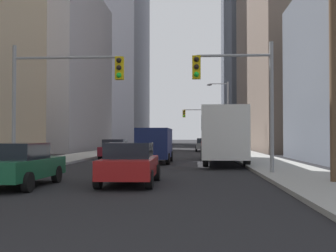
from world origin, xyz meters
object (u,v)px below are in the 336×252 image
sedan_red (130,163)px  traffic_signal_far_right (203,119)px  traffic_signal_near_left (62,85)px  sedan_maroon (115,149)px  sedan_grey (204,145)px  cargo_van_navy (155,143)px  traffic_signal_near_right (237,86)px  sedan_green (19,165)px  city_bus (222,134)px

sedan_red → traffic_signal_far_right: (3.57, 41.45, 3.33)m
sedan_red → traffic_signal_near_left: traffic_signal_near_left is taller
sedan_maroon → sedan_grey: 18.37m
sedan_maroon → sedan_red: bearing=-77.1°
traffic_signal_near_left → sedan_maroon: bearing=89.5°
cargo_van_navy → traffic_signal_near_right: (4.50, -8.25, 2.75)m
cargo_van_navy → traffic_signal_near_right: bearing=-61.4°
sedan_green → traffic_signal_far_right: 43.17m
sedan_green → sedan_maroon: (0.06, 16.96, 0.00)m
city_bus → traffic_signal_near_left: 11.74m
sedan_maroon → traffic_signal_near_left: bearing=-90.5°
traffic_signal_near_left → traffic_signal_near_right: same height
traffic_signal_near_left → traffic_signal_far_right: (7.32, 37.73, -0.01)m
sedan_maroon → sedan_green: bearing=-90.2°
sedan_grey → traffic_signal_near_left: size_ratio=0.70×
sedan_grey → city_bus: bearing=-88.0°
cargo_van_navy → traffic_signal_near_left: (-3.52, -8.24, 2.82)m
city_bus → sedan_maroon: city_bus is taller
traffic_signal_near_left → sedan_grey: bearing=76.1°
sedan_green → traffic_signal_far_right: (7.28, 42.42, 3.33)m
sedan_green → traffic_signal_near_right: bearing=30.5°
traffic_signal_near_left → traffic_signal_near_right: (8.02, -0.00, -0.07)m
cargo_van_navy → traffic_signal_far_right: traffic_signal_far_right is taller
traffic_signal_far_right → traffic_signal_near_right: bearing=-88.9°
cargo_van_navy → sedan_maroon: (-3.42, 4.02, -0.52)m
cargo_van_navy → sedan_maroon: 5.30m
sedan_green → sedan_red: size_ratio=1.00×
cargo_van_navy → sedan_red: bearing=-88.9°
sedan_green → sedan_maroon: 16.96m
sedan_maroon → traffic_signal_far_right: 26.67m
cargo_van_navy → sedan_red: size_ratio=1.23×
sedan_green → sedan_red: (3.72, 0.97, 0.00)m
sedan_grey → traffic_signal_far_right: (0.12, 8.52, 3.33)m
cargo_van_navy → sedan_maroon: bearing=130.4°
sedan_grey → traffic_signal_near_right: traffic_signal_near_right is taller
sedan_red → cargo_van_navy: bearing=91.1°
sedan_green → traffic_signal_near_right: (7.98, 4.69, 3.26)m
traffic_signal_far_right → traffic_signal_near_left: bearing=-101.0°
sedan_maroon → traffic_signal_near_left: (-0.10, -12.26, 3.34)m
sedan_maroon → traffic_signal_near_right: traffic_signal_near_right is taller
sedan_red → sedan_grey: size_ratio=1.01×
sedan_green → sedan_grey: same height
cargo_van_navy → sedan_maroon: size_ratio=1.24×
sedan_maroon → sedan_grey: size_ratio=1.00×
city_bus → sedan_grey: city_bus is taller
sedan_green → sedan_red: same height
city_bus → sedan_maroon: (-7.82, 3.88, -1.16)m
cargo_van_navy → city_bus: bearing=1.8°
sedan_red → sedan_grey: bearing=84.0°
cargo_van_navy → sedan_maroon: cargo_van_navy is taller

